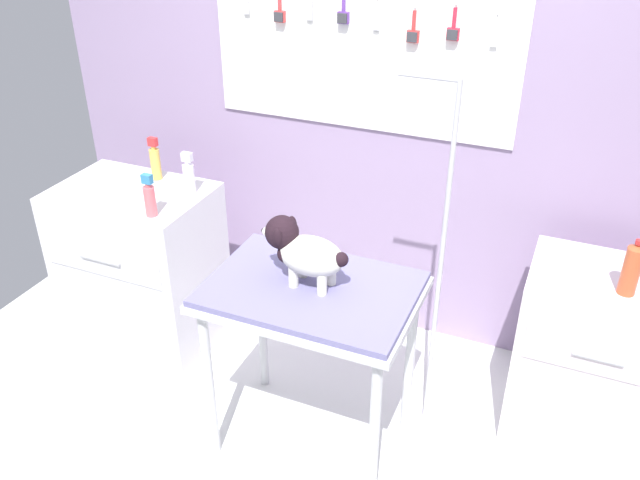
{
  "coord_description": "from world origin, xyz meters",
  "views": [
    {
      "loc": [
        0.93,
        -1.89,
        2.42
      ],
      "look_at": [
        0.05,
        0.18,
        1.13
      ],
      "focal_mm": 37.41,
      "sensor_mm": 36.0,
      "label": 1
    }
  ],
  "objects_px": {
    "dog": "(303,251)",
    "cabinet_right": "(593,355)",
    "pump_bottle_white": "(150,198)",
    "counter_left": "(141,266)",
    "grooming_arm": "(437,284)",
    "grooming_table": "(311,306)",
    "soda_bottle": "(632,269)"
  },
  "relations": [
    {
      "from": "dog",
      "to": "pump_bottle_white",
      "type": "relative_size",
      "value": 1.85
    },
    {
      "from": "cabinet_right",
      "to": "soda_bottle",
      "type": "height_order",
      "value": "soda_bottle"
    },
    {
      "from": "cabinet_right",
      "to": "counter_left",
      "type": "bearing_deg",
      "value": -174.45
    },
    {
      "from": "grooming_arm",
      "to": "dog",
      "type": "xyz_separation_m",
      "value": [
        -0.5,
        -0.32,
        0.22
      ]
    },
    {
      "from": "counter_left",
      "to": "cabinet_right",
      "type": "height_order",
      "value": "counter_left"
    },
    {
      "from": "dog",
      "to": "grooming_table",
      "type": "bearing_deg",
      "value": -18.75
    },
    {
      "from": "grooming_table",
      "to": "soda_bottle",
      "type": "height_order",
      "value": "soda_bottle"
    },
    {
      "from": "counter_left",
      "to": "cabinet_right",
      "type": "xyz_separation_m",
      "value": [
        2.35,
        0.23,
        -0.04
      ]
    },
    {
      "from": "dog",
      "to": "cabinet_right",
      "type": "xyz_separation_m",
      "value": [
        1.2,
        0.58,
        -0.6
      ]
    },
    {
      "from": "grooming_table",
      "to": "counter_left",
      "type": "bearing_deg",
      "value": 162.94
    },
    {
      "from": "grooming_arm",
      "to": "counter_left",
      "type": "relative_size",
      "value": 1.85
    },
    {
      "from": "cabinet_right",
      "to": "pump_bottle_white",
      "type": "bearing_deg",
      "value": -168.81
    },
    {
      "from": "grooming_arm",
      "to": "cabinet_right",
      "type": "distance_m",
      "value": 0.84
    },
    {
      "from": "grooming_table",
      "to": "grooming_arm",
      "type": "xyz_separation_m",
      "value": [
        0.46,
        0.33,
        0.03
      ]
    },
    {
      "from": "counter_left",
      "to": "soda_bottle",
      "type": "height_order",
      "value": "soda_bottle"
    },
    {
      "from": "grooming_table",
      "to": "pump_bottle_white",
      "type": "bearing_deg",
      "value": 168.73
    },
    {
      "from": "pump_bottle_white",
      "to": "counter_left",
      "type": "bearing_deg",
      "value": 146.24
    },
    {
      "from": "grooming_arm",
      "to": "dog",
      "type": "height_order",
      "value": "grooming_arm"
    },
    {
      "from": "dog",
      "to": "cabinet_right",
      "type": "distance_m",
      "value": 1.46
    },
    {
      "from": "grooming_table",
      "to": "counter_left",
      "type": "relative_size",
      "value": 0.96
    },
    {
      "from": "pump_bottle_white",
      "to": "soda_bottle",
      "type": "bearing_deg",
      "value": 8.23
    },
    {
      "from": "dog",
      "to": "counter_left",
      "type": "relative_size",
      "value": 0.43
    },
    {
      "from": "grooming_arm",
      "to": "cabinet_right",
      "type": "xyz_separation_m",
      "value": [
        0.7,
        0.26,
        -0.37
      ]
    },
    {
      "from": "dog",
      "to": "counter_left",
      "type": "bearing_deg",
      "value": 163.01
    },
    {
      "from": "grooming_arm",
      "to": "cabinet_right",
      "type": "height_order",
      "value": "grooming_arm"
    },
    {
      "from": "dog",
      "to": "soda_bottle",
      "type": "bearing_deg",
      "value": 20.84
    },
    {
      "from": "soda_bottle",
      "to": "grooming_table",
      "type": "bearing_deg",
      "value": -157.91
    },
    {
      "from": "grooming_arm",
      "to": "pump_bottle_white",
      "type": "xyz_separation_m",
      "value": [
        -1.37,
        -0.15,
        0.22
      ]
    },
    {
      "from": "cabinet_right",
      "to": "pump_bottle_white",
      "type": "relative_size",
      "value": 3.98
    },
    {
      "from": "pump_bottle_white",
      "to": "dog",
      "type": "bearing_deg",
      "value": -10.9
    },
    {
      "from": "counter_left",
      "to": "pump_bottle_white",
      "type": "bearing_deg",
      "value": -33.76
    },
    {
      "from": "dog",
      "to": "pump_bottle_white",
      "type": "distance_m",
      "value": 0.89
    }
  ]
}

